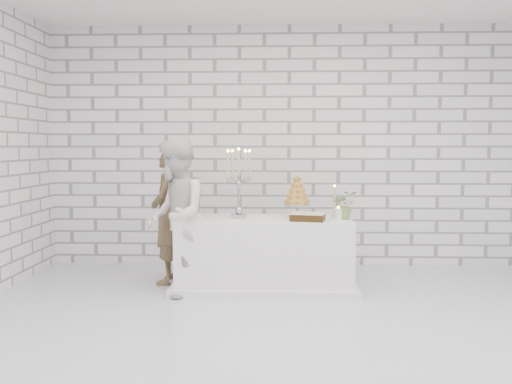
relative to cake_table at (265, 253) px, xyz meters
The scene contains 12 objects.
ground 1.38m from the cake_table, 77.78° to the right, with size 6.00×5.00×0.01m, color silver.
wall_back 1.67m from the cake_table, 76.83° to the left, with size 6.00×0.01×3.00m, color white.
wall_front 3.97m from the cake_table, 85.77° to the right, with size 6.00×0.01×3.00m, color white.
cake_table is the anchor object (origin of this frame).
groom 1.15m from the cake_table, 168.24° to the left, with size 0.55×0.36×1.52m, color brown.
bride 1.03m from the cake_table, 162.00° to the right, with size 0.77×0.60×1.59m, color silver.
candelabra 0.79m from the cake_table, behind, with size 0.30×0.30×0.74m, color #A8A9B3, non-canonical shape.
croquembouche 0.70m from the cake_table, 17.16° to the left, with size 0.29×0.29×0.45m, color olive, non-canonical shape.
chocolate_cake 0.64m from the cake_table, 23.45° to the right, with size 0.34×0.24×0.08m, color black.
pillar_candle 0.88m from the cake_table, ahead, with size 0.08×0.08×0.12m, color white.
extra_taper 0.93m from the cake_table, 11.87° to the left, with size 0.06×0.06×0.32m, color #C4AF89.
flowers 0.98m from the cake_table, ahead, with size 0.27×0.23×0.30m, color #3E6C36.
Camera 1 is at (-0.17, -4.49, 1.50)m, focal length 38.97 mm.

